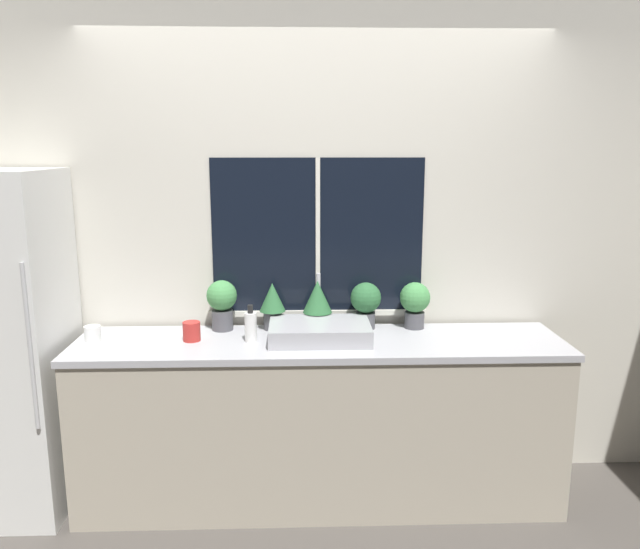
{
  "coord_description": "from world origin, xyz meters",
  "views": [
    {
      "loc": [
        -0.11,
        -2.83,
        1.9
      ],
      "look_at": [
        0.0,
        0.28,
        1.25
      ],
      "focal_mm": 35.0,
      "sensor_mm": 36.0,
      "label": 1
    }
  ],
  "objects_px": {
    "potted_plant_left": "(272,303)",
    "soap_bottle": "(251,326)",
    "sink": "(320,331)",
    "potted_plant_far_left": "(222,301)",
    "mug_white": "(93,334)",
    "potted_plant_far_right": "(415,302)",
    "potted_plant_right": "(366,302)",
    "refrigerator": "(3,345)",
    "potted_plant_center": "(317,301)",
    "mug_red": "(192,331)"
  },
  "relations": [
    {
      "from": "potted_plant_left",
      "to": "potted_plant_right",
      "type": "relative_size",
      "value": 1.01
    },
    {
      "from": "potted_plant_far_left",
      "to": "potted_plant_right",
      "type": "relative_size",
      "value": 1.07
    },
    {
      "from": "soap_bottle",
      "to": "mug_white",
      "type": "height_order",
      "value": "soap_bottle"
    },
    {
      "from": "potted_plant_right",
      "to": "mug_red",
      "type": "bearing_deg",
      "value": -168.34
    },
    {
      "from": "mug_red",
      "to": "mug_white",
      "type": "xyz_separation_m",
      "value": [
        -0.51,
        0.01,
        -0.01
      ]
    },
    {
      "from": "sink",
      "to": "mug_white",
      "type": "bearing_deg",
      "value": 179.46
    },
    {
      "from": "refrigerator",
      "to": "potted_plant_left",
      "type": "bearing_deg",
      "value": 8.55
    },
    {
      "from": "soap_bottle",
      "to": "mug_white",
      "type": "distance_m",
      "value": 0.82
    },
    {
      "from": "potted_plant_far_left",
      "to": "potted_plant_far_right",
      "type": "relative_size",
      "value": 1.08
    },
    {
      "from": "potted_plant_right",
      "to": "potted_plant_far_left",
      "type": "bearing_deg",
      "value": 180.0
    },
    {
      "from": "soap_bottle",
      "to": "mug_red",
      "type": "distance_m",
      "value": 0.31
    },
    {
      "from": "sink",
      "to": "mug_white",
      "type": "height_order",
      "value": "sink"
    },
    {
      "from": "potted_plant_left",
      "to": "mug_white",
      "type": "relative_size",
      "value": 3.1
    },
    {
      "from": "potted_plant_center",
      "to": "potted_plant_far_left",
      "type": "bearing_deg",
      "value": 180.0
    },
    {
      "from": "mug_red",
      "to": "sink",
      "type": "bearing_deg",
      "value": -0.07
    },
    {
      "from": "potted_plant_left",
      "to": "mug_white",
      "type": "height_order",
      "value": "potted_plant_left"
    },
    {
      "from": "potted_plant_far_left",
      "to": "mug_red",
      "type": "bearing_deg",
      "value": -125.7
    },
    {
      "from": "potted_plant_center",
      "to": "sink",
      "type": "bearing_deg",
      "value": -87.61
    },
    {
      "from": "potted_plant_far_right",
      "to": "mug_red",
      "type": "bearing_deg",
      "value": -170.94
    },
    {
      "from": "sink",
      "to": "potted_plant_left",
      "type": "bearing_deg",
      "value": 143.05
    },
    {
      "from": "potted_plant_center",
      "to": "potted_plant_right",
      "type": "bearing_deg",
      "value": 0.0
    },
    {
      "from": "soap_bottle",
      "to": "mug_white",
      "type": "relative_size",
      "value": 2.32
    },
    {
      "from": "sink",
      "to": "potted_plant_left",
      "type": "relative_size",
      "value": 2.01
    },
    {
      "from": "refrigerator",
      "to": "potted_plant_left",
      "type": "relative_size",
      "value": 6.84
    },
    {
      "from": "potted_plant_left",
      "to": "potted_plant_far_left",
      "type": "bearing_deg",
      "value": -180.0
    },
    {
      "from": "potted_plant_far_right",
      "to": "potted_plant_left",
      "type": "bearing_deg",
      "value": 180.0
    },
    {
      "from": "refrigerator",
      "to": "potted_plant_far_right",
      "type": "height_order",
      "value": "refrigerator"
    },
    {
      "from": "potted_plant_far_right",
      "to": "mug_white",
      "type": "bearing_deg",
      "value": -173.97
    },
    {
      "from": "potted_plant_left",
      "to": "potted_plant_far_right",
      "type": "height_order",
      "value": "potted_plant_left"
    },
    {
      "from": "refrigerator",
      "to": "potted_plant_far_left",
      "type": "distance_m",
      "value": 1.13
    },
    {
      "from": "potted_plant_center",
      "to": "mug_red",
      "type": "xyz_separation_m",
      "value": [
        -0.66,
        -0.19,
        -0.11
      ]
    },
    {
      "from": "sink",
      "to": "potted_plant_far_left",
      "type": "distance_m",
      "value": 0.58
    },
    {
      "from": "potted_plant_center",
      "to": "refrigerator",
      "type": "bearing_deg",
      "value": -172.74
    },
    {
      "from": "potted_plant_far_right",
      "to": "potted_plant_right",
      "type": "bearing_deg",
      "value": -180.0
    },
    {
      "from": "refrigerator",
      "to": "potted_plant_center",
      "type": "distance_m",
      "value": 1.64
    },
    {
      "from": "mug_white",
      "to": "potted_plant_right",
      "type": "bearing_deg",
      "value": 7.16
    },
    {
      "from": "sink",
      "to": "potted_plant_left",
      "type": "xyz_separation_m",
      "value": [
        -0.25,
        0.19,
        0.1
      ]
    },
    {
      "from": "soap_bottle",
      "to": "mug_red",
      "type": "relative_size",
      "value": 1.95
    },
    {
      "from": "refrigerator",
      "to": "sink",
      "type": "relative_size",
      "value": 3.41
    },
    {
      "from": "refrigerator",
      "to": "sink",
      "type": "distance_m",
      "value": 1.63
    },
    {
      "from": "potted_plant_far_left",
      "to": "mug_white",
      "type": "height_order",
      "value": "potted_plant_far_left"
    },
    {
      "from": "potted_plant_far_left",
      "to": "potted_plant_left",
      "type": "relative_size",
      "value": 1.06
    },
    {
      "from": "potted_plant_right",
      "to": "soap_bottle",
      "type": "height_order",
      "value": "potted_plant_right"
    },
    {
      "from": "potted_plant_left",
      "to": "soap_bottle",
      "type": "height_order",
      "value": "potted_plant_left"
    },
    {
      "from": "potted_plant_far_left",
      "to": "potted_plant_far_right",
      "type": "height_order",
      "value": "potted_plant_far_left"
    },
    {
      "from": "refrigerator",
      "to": "mug_red",
      "type": "xyz_separation_m",
      "value": [
        0.96,
        0.02,
        0.06
      ]
    },
    {
      "from": "potted_plant_far_left",
      "to": "potted_plant_far_right",
      "type": "distance_m",
      "value": 1.06
    },
    {
      "from": "potted_plant_far_left",
      "to": "potted_plant_far_right",
      "type": "bearing_deg",
      "value": 0.0
    },
    {
      "from": "mug_red",
      "to": "mug_white",
      "type": "relative_size",
      "value": 1.19
    },
    {
      "from": "potted_plant_far_right",
      "to": "mug_red",
      "type": "relative_size",
      "value": 2.58
    }
  ]
}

